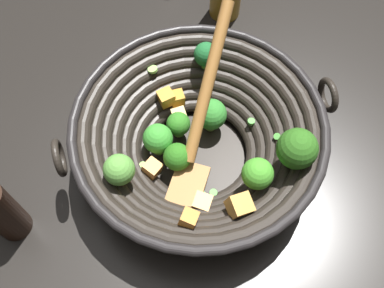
{
  "coord_description": "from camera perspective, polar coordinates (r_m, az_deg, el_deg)",
  "views": [
    {
      "loc": [
        -0.31,
        -0.06,
        0.65
      ],
      "look_at": [
        0.01,
        0.01,
        0.03
      ],
      "focal_mm": 41.95,
      "sensor_mm": 36.0,
      "label": 1
    }
  ],
  "objects": [
    {
      "name": "ground_plane",
      "position": [
        0.73,
        0.75,
        -1.68
      ],
      "size": [
        4.0,
        4.0,
        0.0
      ],
      "primitive_type": "plane",
      "color": "black"
    },
    {
      "name": "soy_sauce_bottle",
      "position": [
        0.67,
        -23.26,
        -7.78
      ],
      "size": [
        0.05,
        0.05,
        0.17
      ],
      "color": "black",
      "rests_on": "ground"
    },
    {
      "name": "wok",
      "position": [
        0.66,
        0.9,
        0.92
      ],
      "size": [
        0.37,
        0.38,
        0.2
      ],
      "color": "black",
      "rests_on": "ground"
    }
  ]
}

